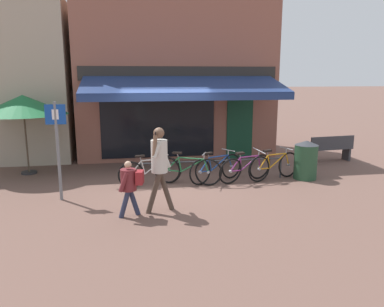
% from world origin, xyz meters
% --- Properties ---
extents(ground_plane, '(160.00, 160.00, 0.00)m').
position_xyz_m(ground_plane, '(0.00, 0.00, 0.00)').
color(ground_plane, brown).
extents(shop_front, '(6.74, 4.97, 5.75)m').
position_xyz_m(shop_front, '(0.64, 4.12, 2.87)').
color(shop_front, '#8E5647').
rests_on(shop_front, ground_plane).
extents(bike_rack_rail, '(3.95, 0.04, 0.57)m').
position_xyz_m(bike_rack_rail, '(1.16, 0.05, 0.48)').
color(bike_rack_rail, '#47494F').
rests_on(bike_rack_rail, ground_plane).
extents(bicycle_silver, '(1.70, 0.65, 0.83)m').
position_xyz_m(bicycle_silver, '(-0.56, -0.10, 0.37)').
color(bicycle_silver, black).
rests_on(bicycle_silver, ground_plane).
extents(bicycle_green, '(1.72, 0.75, 0.86)m').
position_xyz_m(bicycle_green, '(0.40, -0.19, 0.38)').
color(bicycle_green, black).
rests_on(bicycle_green, ground_plane).
extents(bicycle_blue, '(1.62, 0.86, 0.84)m').
position_xyz_m(bicycle_blue, '(1.20, -0.07, 0.38)').
color(bicycle_blue, black).
rests_on(bicycle_blue, ground_plane).
extents(bicycle_purple, '(1.66, 0.74, 0.88)m').
position_xyz_m(bicycle_purple, '(1.97, -0.23, 0.38)').
color(bicycle_purple, black).
rests_on(bicycle_purple, ground_plane).
extents(bicycle_orange, '(1.68, 0.69, 0.86)m').
position_xyz_m(bicycle_orange, '(2.81, -0.14, 0.39)').
color(bicycle_orange, black).
rests_on(bicycle_orange, ground_plane).
extents(pedestrian_adult, '(0.63, 0.53, 1.79)m').
position_xyz_m(pedestrian_adult, '(-0.48, -2.05, 1.11)').
color(pedestrian_adult, '#47382D').
rests_on(pedestrian_adult, ground_plane).
extents(pedestrian_child, '(0.55, 0.45, 1.16)m').
position_xyz_m(pedestrian_child, '(-1.09, -2.23, 0.71)').
color(pedestrian_child, '#282D47').
rests_on(pedestrian_child, ground_plane).
extents(litter_bin, '(0.64, 0.64, 1.07)m').
position_xyz_m(litter_bin, '(3.69, -0.21, 0.54)').
color(litter_bin, '#23472D').
rests_on(litter_bin, ground_plane).
extents(parking_sign, '(0.44, 0.07, 2.25)m').
position_xyz_m(parking_sign, '(-2.66, -0.93, 1.38)').
color(parking_sign, slate).
rests_on(parking_sign, ground_plane).
extents(cafe_parasol, '(2.44, 2.44, 2.27)m').
position_xyz_m(cafe_parasol, '(-3.98, 1.69, 1.99)').
color(cafe_parasol, '#4C3D2D').
rests_on(cafe_parasol, ground_plane).
extents(park_bench, '(1.64, 0.61, 0.87)m').
position_xyz_m(park_bench, '(5.44, 1.60, 0.46)').
color(park_bench, '#38383D').
rests_on(park_bench, ground_plane).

